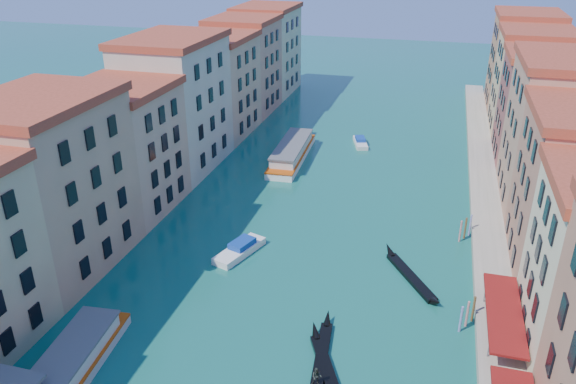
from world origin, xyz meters
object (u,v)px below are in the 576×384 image
vaporetto_near (64,374)px  vaporetto_far (292,152)px  gondola_fore (327,370)px  gondola_right (321,356)px

vaporetto_near → vaporetto_far: size_ratio=0.92×
vaporetto_near → gondola_fore: (21.36, 7.14, -0.77)m
vaporetto_far → gondola_fore: bearing=-73.8°
gondola_right → vaporetto_near: bearing=-162.4°
vaporetto_far → gondola_fore: 51.17m
vaporetto_near → vaporetto_far: (5.06, 55.64, 0.12)m
vaporetto_far → gondola_right: size_ratio=1.66×
vaporetto_far → gondola_right: 49.30m
gondola_fore → gondola_right: (-0.91, 1.67, 0.04)m
vaporetto_far → vaporetto_near: bearing=-97.6°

